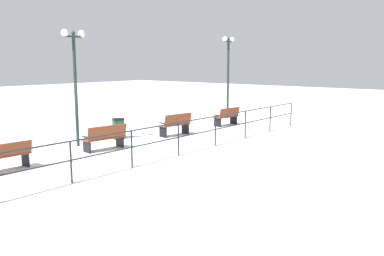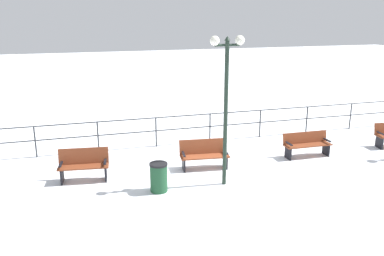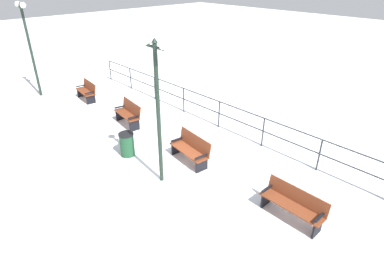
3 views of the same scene
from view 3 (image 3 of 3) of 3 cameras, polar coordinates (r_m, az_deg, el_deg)
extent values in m
plane|color=white|center=(10.67, -0.28, -5.93)|extent=(80.00, 80.00, 0.00)
cube|color=brown|center=(16.30, -18.79, 6.29)|extent=(0.62, 1.47, 0.04)
cube|color=brown|center=(16.29, -18.12, 7.29)|extent=(0.25, 1.44, 0.44)
cube|color=black|center=(16.93, -19.42, 6.14)|extent=(0.44, 0.09, 0.44)
cube|color=black|center=(15.82, -17.89, 4.97)|extent=(0.44, 0.09, 0.44)
cube|color=black|center=(16.81, -19.66, 7.20)|extent=(0.44, 0.11, 0.04)
cube|color=black|center=(15.70, -18.13, 6.09)|extent=(0.44, 0.11, 0.04)
cube|color=brown|center=(13.12, -11.76, 2.42)|extent=(0.65, 1.52, 0.04)
cube|color=brown|center=(13.11, -10.91, 3.71)|extent=(0.29, 1.48, 0.48)
cube|color=black|center=(13.75, -12.82, 2.40)|extent=(0.43, 0.10, 0.47)
cube|color=black|center=(12.69, -10.41, 0.50)|extent=(0.43, 0.10, 0.47)
cube|color=black|center=(13.60, -13.05, 3.75)|extent=(0.44, 0.12, 0.04)
cube|color=black|center=(12.53, -10.62, 1.94)|extent=(0.44, 0.12, 0.04)
cube|color=brown|center=(10.40, -0.59, -4.12)|extent=(0.68, 1.62, 0.04)
cube|color=brown|center=(10.41, 0.55, -2.47)|extent=(0.29, 1.58, 0.48)
cube|color=black|center=(11.00, -2.71, -3.58)|extent=(0.46, 0.10, 0.43)
cube|color=black|center=(10.05, 1.75, -6.78)|extent=(0.46, 0.10, 0.43)
cube|color=black|center=(10.82, -2.83, -2.09)|extent=(0.46, 0.12, 0.04)
cube|color=black|center=(9.86, 1.69, -5.20)|extent=(0.46, 0.12, 0.04)
cube|color=brown|center=(8.56, 17.58, -13.28)|extent=(0.48, 1.69, 0.04)
cube|color=brown|center=(8.59, 18.59, -11.46)|extent=(0.13, 1.68, 0.39)
cube|color=black|center=(8.97, 13.30, -12.33)|extent=(0.41, 0.06, 0.44)
cube|color=black|center=(8.48, 21.77, -16.52)|extent=(0.41, 0.06, 0.44)
cube|color=black|center=(8.75, 13.46, -10.65)|extent=(0.41, 0.08, 0.04)
cube|color=black|center=(8.25, 22.12, -14.85)|extent=(0.41, 0.08, 0.04)
cylinder|color=#1E2D23|center=(17.37, -27.12, 12.05)|extent=(0.13, 0.13, 4.35)
cylinder|color=#1E2D23|center=(17.06, -28.63, 18.66)|extent=(0.08, 0.70, 0.08)
sphere|color=white|center=(17.39, -29.07, 19.07)|extent=(0.27, 0.27, 0.27)
sphere|color=white|center=(16.72, -28.35, 19.03)|extent=(0.27, 0.27, 0.27)
cone|color=#1E2D23|center=(17.05, -28.76, 19.25)|extent=(0.18, 0.18, 0.12)
cylinder|color=#1E2D23|center=(8.76, -6.09, 1.74)|extent=(0.12, 0.12, 4.17)
cylinder|color=#1E2D23|center=(8.13, -6.77, 14.36)|extent=(0.07, 0.72, 0.07)
sphere|color=white|center=(8.39, -8.35, 15.50)|extent=(0.27, 0.27, 0.27)
sphere|color=white|center=(7.82, -5.18, 14.85)|extent=(0.27, 0.27, 0.27)
cone|color=#1E2D23|center=(8.09, -6.84, 15.60)|extent=(0.16, 0.16, 0.12)
cylinder|color=#26282D|center=(19.04, -14.65, 10.11)|extent=(0.05, 0.05, 1.12)
cylinder|color=#26282D|center=(17.28, -11.08, 8.80)|extent=(0.05, 0.05, 1.12)
cylinder|color=#26282D|center=(15.61, -6.77, 7.15)|extent=(0.05, 0.05, 1.12)
cylinder|color=#26282D|center=(14.06, -1.51, 5.07)|extent=(0.05, 0.05, 1.12)
cylinder|color=#26282D|center=(12.68, 4.93, 2.45)|extent=(0.05, 0.05, 1.12)
cylinder|color=#26282D|center=(11.52, 12.76, -0.79)|extent=(0.05, 0.05, 1.12)
cylinder|color=#26282D|center=(10.67, 22.09, -4.62)|extent=(0.05, 0.05, 1.12)
cylinder|color=#26282D|center=(11.84, 8.84, 3.33)|extent=(0.04, 19.13, 0.04)
cylinder|color=#26282D|center=(12.04, 8.68, 1.14)|extent=(0.04, 19.13, 0.04)
cylinder|color=#1E4C2D|center=(11.01, -11.71, -3.05)|extent=(0.49, 0.49, 0.78)
cylinder|color=black|center=(10.81, -11.91, -1.11)|extent=(0.51, 0.51, 0.06)
camera|label=1|loc=(18.14, 55.24, 7.16)|focal=38.65mm
camera|label=2|loc=(11.84, -71.93, 4.41)|focal=37.97mm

